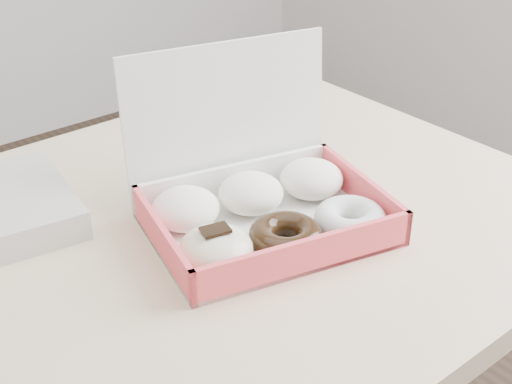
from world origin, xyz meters
TOP-DOWN VIEW (x-y plane):
  - table at (0.00, 0.00)m, footprint 1.20×0.80m
  - donut_box at (0.14, -0.05)m, footprint 0.36×0.33m

SIDE VIEW (x-z plane):
  - table at x=0.00m, z-range 0.30..1.05m
  - donut_box at x=0.14m, z-range 0.67..0.90m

